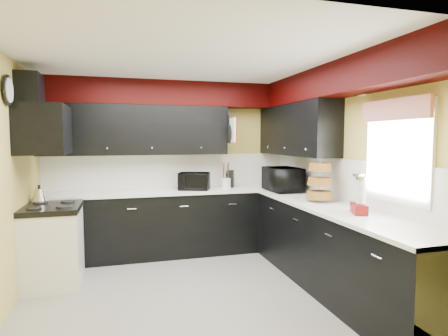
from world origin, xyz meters
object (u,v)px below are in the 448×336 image
at_px(toaster_oven, 194,181).
at_px(kettle, 39,195).
at_px(knife_block, 230,179).
at_px(microwave, 283,179).
at_px(utensil_crock, 226,183).

bearing_deg(toaster_oven, kettle, -146.58).
distance_m(toaster_oven, knife_block, 0.58).
relative_size(toaster_oven, knife_block, 1.74).
relative_size(knife_block, kettle, 1.38).
distance_m(microwave, kettle, 3.16).
height_order(microwave, kettle, microwave).
bearing_deg(toaster_oven, utensil_crock, 24.86).
bearing_deg(utensil_crock, kettle, -169.69).
xyz_separation_m(microwave, kettle, (-3.16, 0.06, -0.11)).
height_order(toaster_oven, kettle, toaster_oven).
xyz_separation_m(utensil_crock, knife_block, (0.08, 0.07, 0.05)).
distance_m(toaster_oven, utensil_crock, 0.49).
height_order(utensil_crock, knife_block, knife_block).
height_order(toaster_oven, knife_block, toaster_oven).
bearing_deg(utensil_crock, toaster_oven, -176.58).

